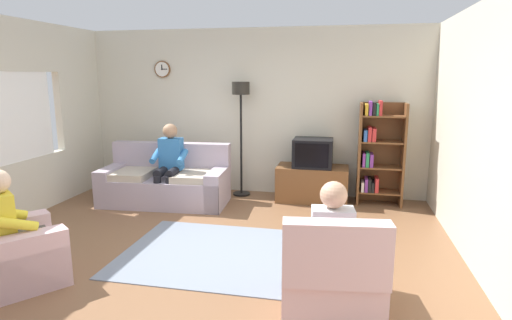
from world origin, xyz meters
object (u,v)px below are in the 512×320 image
(couch, at_px, (166,183))
(armchair_near_bookshelf, at_px, (331,278))
(armchair_near_window, at_px, (6,256))
(bookshelf, at_px, (377,152))
(person_in_left_armchair, at_px, (13,222))
(person_on_couch, at_px, (169,160))
(floor_lamp, at_px, (241,107))
(tv, at_px, (313,153))
(person_in_right_armchair, at_px, (331,238))
(tv_stand, at_px, (312,184))

(couch, distance_m, armchair_near_bookshelf, 3.66)
(armchair_near_window, bearing_deg, bookshelf, 43.79)
(couch, relative_size, person_in_left_armchair, 1.74)
(armchair_near_window, height_order, person_on_couch, person_on_couch)
(armchair_near_window, relative_size, armchair_near_bookshelf, 1.22)
(couch, height_order, armchair_near_window, same)
(bookshelf, xyz_separation_m, floor_lamp, (-2.14, 0.03, 0.64))
(tv, distance_m, bookshelf, 0.97)
(armchair_near_window, relative_size, person_on_couch, 0.96)
(floor_lamp, bearing_deg, armchair_near_window, -112.44)
(person_on_couch, bearing_deg, bookshelf, 13.99)
(floor_lamp, distance_m, person_in_right_armchair, 3.63)
(tv, distance_m, floor_lamp, 1.36)
(floor_lamp, relative_size, person_in_left_armchair, 1.65)
(person_in_left_armchair, bearing_deg, floor_lamp, 67.93)
(couch, height_order, floor_lamp, floor_lamp)
(tv, distance_m, person_in_left_armchair, 4.12)
(couch, xyz_separation_m, person_in_right_armchair, (2.59, -2.49, 0.29))
(tv, distance_m, person_on_couch, 2.20)
(tv_stand, distance_m, floor_lamp, 1.66)
(couch, distance_m, person_in_right_armchair, 3.60)
(bookshelf, xyz_separation_m, armchair_near_bookshelf, (-0.57, -3.23, -0.52))
(bookshelf, xyz_separation_m, armchair_near_window, (-3.56, -3.41, -0.52))
(armchair_near_bookshelf, bearing_deg, person_in_left_armchair, -177.80)
(person_in_left_armchair, bearing_deg, couch, 83.02)
(bookshelf, height_order, armchair_near_bookshelf, bookshelf)
(floor_lamp, xyz_separation_m, armchair_near_window, (-1.42, -3.44, -1.16))
(couch, distance_m, tv, 2.32)
(floor_lamp, height_order, armchair_near_bookshelf, floor_lamp)
(armchair_near_window, bearing_deg, armchair_near_bookshelf, 3.51)
(tv, bearing_deg, person_in_left_armchair, -128.02)
(bookshelf, xyz_separation_m, person_in_right_armchair, (-0.58, -3.14, -0.21))
(tv_stand, height_order, floor_lamp, floor_lamp)
(bookshelf, relative_size, armchair_near_bookshelf, 1.63)
(person_on_couch, bearing_deg, couch, 137.00)
(couch, height_order, person_in_right_armchair, person_in_right_armchair)
(person_in_right_armchair, bearing_deg, bookshelf, 79.47)
(bookshelf, bearing_deg, person_in_left_armchair, -136.37)
(floor_lamp, distance_m, armchair_near_bookshelf, 3.80)
(bookshelf, height_order, person_in_right_armchair, bookshelf)
(tv_stand, distance_m, person_in_left_armchair, 4.15)
(bookshelf, distance_m, floor_lamp, 2.23)
(tv, xyz_separation_m, armchair_near_window, (-2.59, -3.32, -0.48))
(tv, distance_m, person_in_right_armchair, 3.07)
(person_in_left_armchair, height_order, person_in_right_armchair, same)
(tv_stand, bearing_deg, person_in_right_armchair, -82.89)
(couch, distance_m, bookshelf, 3.28)
(tv_stand, distance_m, bookshelf, 1.11)
(couch, xyz_separation_m, armchair_near_window, (-0.38, -2.76, -0.02))
(armchair_near_bookshelf, xyz_separation_m, person_in_right_armchair, (-0.01, 0.09, 0.32))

